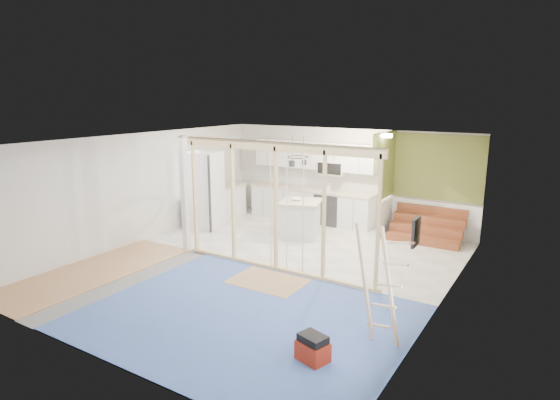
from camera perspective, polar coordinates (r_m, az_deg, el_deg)
The scene contains 17 objects.
room at distance 9.31m, azimuth -2.07°, elevation -0.72°, with size 7.01×8.01×2.61m.
floor_overlays at distance 9.70m, azimuth -1.44°, elevation -8.14°, with size 7.00×8.00×0.03m.
stud_frame at distance 9.38m, azimuth -3.31°, elevation 1.18°, with size 4.66×0.14×2.60m.
base_cabinets at distance 13.10m, azimuth 0.32°, elevation -0.53°, with size 4.45×2.24×0.93m.
upper_cabinets at distance 12.88m, azimuth 4.32°, elevation 5.33°, with size 3.60×0.41×0.85m.
green_partition at distance 11.84m, azimuth 16.35°, elevation -0.10°, with size 2.25×1.51×2.60m.
pot_rack at distance 10.92m, azimuth 2.12°, elevation 4.98°, with size 0.52×0.52×0.72m.
sheathing_panel at distance 6.12m, azimuth 14.95°, elevation -8.37°, with size 0.02×4.00×2.60m, color tan.
electrical_panel at distance 6.58m, azimuth 16.26°, elevation -3.77°, with size 0.04×0.30×0.40m, color #36353A.
ceiling_light at distance 11.17m, azimuth 12.72°, elevation 7.66°, with size 0.32×0.32×0.08m, color #FFEABF.
fridge at distance 12.48m, azimuth -9.31°, elevation 1.20°, with size 1.06×1.03×2.02m.
island at distance 11.55m, azimuth 2.53°, elevation -2.37°, with size 1.20×1.20×0.93m.
bowl at distance 11.47m, azimuth 2.11°, elevation 0.08°, with size 0.25×0.25×0.06m, color white.
soap_bottle_a at distance 13.33m, azimuth -0.31°, elevation 2.35°, with size 0.11×0.11×0.28m, color #ADB0C1.
soap_bottle_b at distance 12.72m, azimuth 5.95°, elevation 1.60°, with size 0.09×0.09×0.20m, color silver.
toolbox at distance 6.49m, azimuth 4.02°, elevation -17.65°, with size 0.47×0.40×0.38m.
ladder at distance 6.81m, azimuth 12.12°, elevation -10.05°, with size 0.90×0.14×1.67m.
Camera 1 is at (5.07, -7.51, 3.45)m, focal length 30.00 mm.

